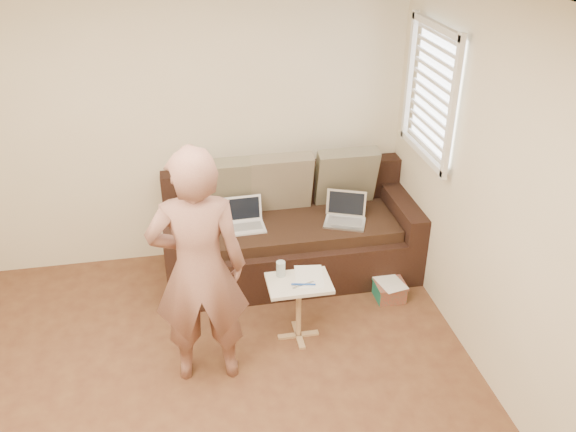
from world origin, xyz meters
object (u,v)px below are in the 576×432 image
object	(u,v)px
laptop_silver	(345,224)
person	(199,270)
sofa	(291,230)
drinking_glass	(281,269)
side_table	(299,309)
striped_box	(389,290)
laptop_white	(245,229)

from	to	relation	value
laptop_silver	person	size ratio (longest dim) A/B	0.20
sofa	drinking_glass	bearing A→B (deg)	-106.39
person	laptop_silver	bearing A→B (deg)	-138.49
side_table	person	bearing A→B (deg)	-160.95
laptop_silver	drinking_glass	distance (m)	0.96
side_table	sofa	bearing A→B (deg)	82.48
drinking_glass	striped_box	bearing A→B (deg)	13.77
laptop_white	striped_box	xyz separation A→B (m)	(1.16, -0.51, -0.44)
laptop_silver	striped_box	distance (m)	0.68
sofa	side_table	distance (m)	0.94
sofa	laptop_silver	world-z (taller)	sofa
drinking_glass	striped_box	world-z (taller)	drinking_glass
sofa	side_table	size ratio (longest dim) A/B	4.22
person	striped_box	distance (m)	1.88
laptop_white	side_table	distance (m)	0.94
laptop_silver	side_table	distance (m)	1.00
sofa	laptop_silver	bearing A→B (deg)	-17.87
laptop_silver	side_table	xyz separation A→B (m)	(-0.57, -0.78, -0.26)
laptop_white	drinking_glass	size ratio (longest dim) A/B	2.81
laptop_silver	person	world-z (taller)	person
sofa	side_table	world-z (taller)	sofa
laptop_silver	laptop_white	world-z (taller)	laptop_white
laptop_silver	drinking_glass	xyz separation A→B (m)	(-0.69, -0.67, 0.06)
laptop_silver	striped_box	world-z (taller)	laptop_silver
laptop_silver	person	xyz separation A→B (m)	(-1.30, -1.03, 0.37)
sofa	laptop_white	bearing A→B (deg)	-171.10
laptop_silver	laptop_white	size ratio (longest dim) A/B	1.03
side_table	drinking_glass	world-z (taller)	drinking_glass
laptop_white	striped_box	size ratio (longest dim) A/B	1.32
side_table	drinking_glass	distance (m)	0.36
sofa	laptop_white	distance (m)	0.43
sofa	laptop_white	size ratio (longest dim) A/B	6.53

